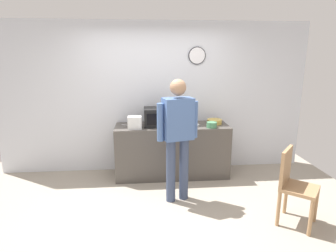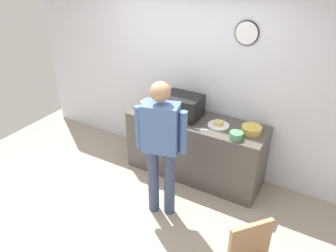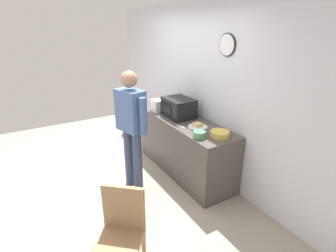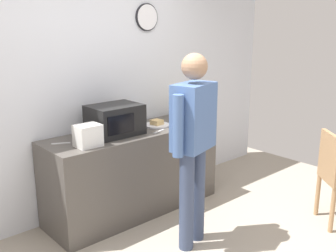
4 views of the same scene
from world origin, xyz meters
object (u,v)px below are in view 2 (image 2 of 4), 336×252
at_px(sandwich_plate, 218,124).
at_px(spoon_utensil, 202,129).
at_px(salad_bowl, 236,136).
at_px(microwave, 183,106).
at_px(person_standing, 161,141).
at_px(toaster, 151,107).
at_px(cereal_bowl, 251,129).
at_px(fork_utensil, 151,105).

height_order(sandwich_plate, spoon_utensil, sandwich_plate).
bearing_deg(salad_bowl, microwave, 166.10).
height_order(spoon_utensil, person_standing, person_standing).
height_order(microwave, toaster, microwave).
height_order(microwave, salad_bowl, microwave).
distance_m(salad_bowl, spoon_utensil, 0.45).
relative_size(microwave, toaster, 2.27).
relative_size(toaster, spoon_utensil, 1.29).
xyz_separation_m(toaster, spoon_utensil, (0.79, -0.05, -0.10)).
bearing_deg(cereal_bowl, spoon_utensil, -155.26).
relative_size(sandwich_plate, cereal_bowl, 1.11).
relative_size(microwave, spoon_utensil, 2.94).
bearing_deg(spoon_utensil, toaster, 176.40).
bearing_deg(cereal_bowl, microwave, -177.30).
bearing_deg(toaster, microwave, 22.07).
relative_size(microwave, salad_bowl, 3.02).
bearing_deg(person_standing, salad_bowl, 46.91).
distance_m(salad_bowl, person_standing, 0.94).
xyz_separation_m(cereal_bowl, toaster, (-1.35, -0.21, 0.06)).
distance_m(toaster, person_standing, 0.95).
height_order(cereal_bowl, toaster, toaster).
height_order(salad_bowl, person_standing, person_standing).
distance_m(toaster, fork_utensil, 0.30).
distance_m(salad_bowl, toaster, 1.25).
relative_size(cereal_bowl, person_standing, 0.15).
distance_m(microwave, spoon_utensil, 0.47).
xyz_separation_m(microwave, fork_utensil, (-0.55, 0.07, -0.15)).
relative_size(salad_bowl, person_standing, 0.10).
bearing_deg(toaster, person_standing, -50.48).
height_order(fork_utensil, person_standing, person_standing).
distance_m(sandwich_plate, cereal_bowl, 0.42).
height_order(salad_bowl, fork_utensil, salad_bowl).
distance_m(sandwich_plate, fork_utensil, 1.09).
bearing_deg(person_standing, spoon_utensil, 74.29).
relative_size(salad_bowl, spoon_utensil, 0.97).
xyz_separation_m(sandwich_plate, spoon_utensil, (-0.14, -0.20, -0.01)).
relative_size(toaster, fork_utensil, 1.29).
height_order(cereal_bowl, person_standing, person_standing).
bearing_deg(person_standing, microwave, 102.52).
xyz_separation_m(toaster, fork_utensil, (-0.15, 0.24, -0.10)).
height_order(sandwich_plate, toaster, toaster).
bearing_deg(cereal_bowl, person_standing, -128.71).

